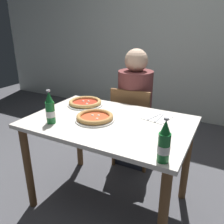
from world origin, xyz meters
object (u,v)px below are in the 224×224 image
at_px(diner_seated, 134,112).
at_px(dining_table_main, 109,134).
at_px(beer_bottle_center, 50,109).
at_px(pizza_marinara_far, 85,103).
at_px(pizza_margherita_near, 95,117).
at_px(beer_bottle_left, 164,144).
at_px(napkin_with_cutlery, 157,118).
at_px(chair_behind_table, 133,123).

bearing_deg(diner_seated, dining_table_main, -84.32).
bearing_deg(beer_bottle_center, pizza_marinara_far, 90.61).
distance_m(dining_table_main, pizza_marinara_far, 0.43).
height_order(pizza_margherita_near, beer_bottle_left, beer_bottle_left).
bearing_deg(beer_bottle_left, pizza_marinara_far, 147.39).
bearing_deg(pizza_margherita_near, diner_seated, 87.56).
xyz_separation_m(dining_table_main, beer_bottle_center, (-0.35, -0.23, 0.22)).
height_order(pizza_margherita_near, pizza_marinara_far, same).
xyz_separation_m(diner_seated, pizza_marinara_far, (-0.29, -0.45, 0.19)).
bearing_deg(diner_seated, beer_bottle_center, -107.41).
distance_m(dining_table_main, beer_bottle_center, 0.47).
xyz_separation_m(pizza_marinara_far, napkin_with_cutlery, (0.65, 0.01, -0.02)).
distance_m(diner_seated, beer_bottle_center, 0.98).
height_order(dining_table_main, chair_behind_table, chair_behind_table).
distance_m(diner_seated, pizza_margherita_near, 0.73).
xyz_separation_m(dining_table_main, napkin_with_cutlery, (0.30, 0.21, 0.12)).
bearing_deg(diner_seated, beer_bottle_left, -60.21).
bearing_deg(pizza_marinara_far, beer_bottle_center, -89.39).
bearing_deg(chair_behind_table, dining_table_main, 90.51).
relative_size(chair_behind_table, napkin_with_cutlery, 4.00).
height_order(chair_behind_table, beer_bottle_left, beer_bottle_left).
bearing_deg(pizza_margherita_near, pizza_marinara_far, 135.73).
xyz_separation_m(diner_seated, pizza_margherita_near, (-0.03, -0.70, 0.19)).
relative_size(chair_behind_table, beer_bottle_left, 3.44).
distance_m(dining_table_main, diner_seated, 0.67).
bearing_deg(beer_bottle_left, dining_table_main, 146.02).
bearing_deg(diner_seated, pizza_margherita_near, -92.44).
bearing_deg(chair_behind_table, pizza_margherita_near, 81.77).
distance_m(pizza_margherita_near, pizza_marinara_far, 0.36).
height_order(chair_behind_table, diner_seated, diner_seated).
xyz_separation_m(dining_table_main, diner_seated, (-0.07, 0.66, -0.05)).
distance_m(dining_table_main, napkin_with_cutlery, 0.39).
bearing_deg(beer_bottle_left, diner_seated, 119.79).
bearing_deg(napkin_with_cutlery, diner_seated, 129.41).
bearing_deg(beer_bottle_left, chair_behind_table, 120.79).
relative_size(dining_table_main, pizza_margherita_near, 4.06).
bearing_deg(dining_table_main, napkin_with_cutlery, 35.29).
relative_size(chair_behind_table, pizza_margherita_near, 2.88).
distance_m(pizza_marinara_far, beer_bottle_center, 0.45).
distance_m(pizza_marinara_far, beer_bottle_left, 1.02).
height_order(pizza_marinara_far, beer_bottle_left, beer_bottle_left).
height_order(beer_bottle_left, beer_bottle_center, same).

